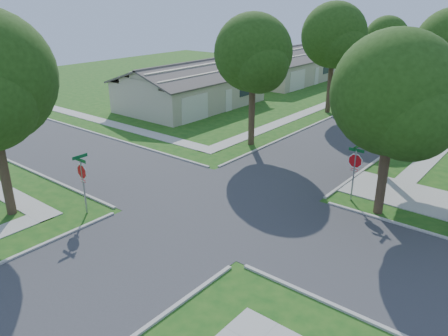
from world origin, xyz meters
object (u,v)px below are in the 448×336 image
object	(u,v)px
tree_w_near	(254,56)
car_curb_east	(422,116)
house_nw_near	(191,90)
house_nw_far	(285,69)
tree_w_mid	(334,38)
tree_w_far	(387,40)
stop_sign_sw	(82,174)
stop_sign_ne	(355,163)
tree_ne_corner	(395,99)
tree_e_near	(396,79)
car_curb_west	(406,86)

from	to	relation	value
tree_w_near	car_curb_east	world-z (taller)	tree_w_near
house_nw_near	house_nw_far	world-z (taller)	same
tree_w_mid	tree_w_far	size ratio (longest dim) A/B	1.19
car_curb_east	tree_w_mid	bearing A→B (deg)	-169.63
stop_sign_sw	stop_sign_ne	distance (m)	13.29
stop_sign_ne	stop_sign_sw	bearing A→B (deg)	-135.00
stop_sign_sw	tree_w_near	xyz separation A→B (m)	(0.06, 13.71, 4.08)
tree_w_far	car_curb_east	bearing A→B (deg)	-56.66
house_nw_near	tree_ne_corner	bearing A→B (deg)	-25.77
tree_e_near	tree_w_near	bearing A→B (deg)	180.00
tree_ne_corner	tree_w_far	bearing A→B (deg)	110.28
tree_e_near	tree_w_near	size ratio (longest dim) A/B	0.92
car_curb_west	house_nw_near	bearing A→B (deg)	53.18
house_nw_far	tree_w_mid	bearing A→B (deg)	-44.07
house_nw_far	car_curb_west	bearing A→B (deg)	12.90
tree_ne_corner	house_nw_near	xyz separation A→B (m)	(-22.35, 10.79, -4.08)
tree_w_near	house_nw_far	xyz separation A→B (m)	(-11.35, 22.99, -4.60)
stop_sign_sw	house_nw_near	size ratio (longest dim) A/B	0.22
tree_w_far	car_curb_east	xyz separation A→B (m)	(7.85, -11.93, -4.83)
tree_e_near	tree_ne_corner	world-z (taller)	tree_ne_corner
tree_w_near	car_curb_west	world-z (taller)	tree_w_near
stop_sign_ne	tree_w_near	xyz separation A→B (m)	(-9.34, 4.31, 4.08)
tree_w_far	house_nw_near	world-z (taller)	tree_w_far
tree_w_near	car_curb_west	distance (m)	26.83
tree_e_near	house_nw_far	xyz separation A→B (m)	(-20.74, 22.99, -4.13)
stop_sign_sw	tree_e_near	bearing A→B (deg)	55.41
tree_w_far	house_nw_near	bearing A→B (deg)	-120.82
tree_w_far	car_curb_west	size ratio (longest dim) A/B	1.83
stop_sign_ne	tree_e_near	distance (m)	5.62
house_nw_near	car_curb_east	world-z (taller)	house_nw_near
stop_sign_ne	tree_e_near	size ratio (longest dim) A/B	0.36
tree_w_near	house_nw_far	world-z (taller)	tree_w_near
stop_sign_ne	house_nw_far	distance (m)	34.26
tree_ne_corner	car_curb_west	world-z (taller)	tree_ne_corner
stop_sign_ne	car_curb_west	distance (m)	31.26
stop_sign_ne	tree_w_far	distance (m)	30.96
tree_e_near	tree_w_far	bearing A→B (deg)	110.61
tree_w_mid	tree_ne_corner	xyz separation A→B (m)	(11.00, -16.80, -0.90)
stop_sign_sw	car_curb_east	size ratio (longest dim) A/B	0.75
house_nw_near	car_curb_east	size ratio (longest dim) A/B	3.43
house_nw_far	car_curb_west	xyz separation A→B (m)	(13.79, 3.16, -0.88)
stop_sign_sw	car_curb_west	world-z (taller)	stop_sign_sw
stop_sign_ne	car_curb_west	size ratio (longest dim) A/B	0.68
stop_sign_ne	house_nw_far	size ratio (longest dim) A/B	0.22
car_curb_west	tree_e_near	bearing A→B (deg)	102.44
tree_w_near	tree_e_near	bearing A→B (deg)	-0.00
house_nw_near	tree_e_near	bearing A→B (deg)	-16.11
tree_w_near	car_curb_east	xyz separation A→B (m)	(7.84, 13.06, -5.44)
tree_w_near	tree_w_mid	distance (m)	12.01
tree_w_far	house_nw_near	size ratio (longest dim) A/B	0.59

